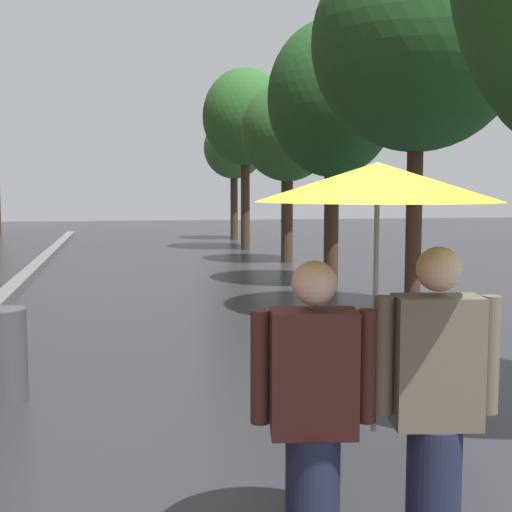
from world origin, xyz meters
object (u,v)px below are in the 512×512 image
Objects in this scene: street_tree_1 at (418,43)px; street_tree_3 at (287,133)px; street_tree_5 at (234,149)px; couple_under_umbrella at (376,310)px; street_tree_4 at (245,118)px; litter_bin at (3,355)px; street_tree_2 at (333,100)px.

street_tree_1 reaches higher than street_tree_3.
street_tree_1 is 1.20× the size of street_tree_3.
street_tree_5 reaches higher than couple_under_umbrella.
street_tree_4 reaches higher than litter_bin.
couple_under_umbrella is (-3.10, -23.30, -2.02)m from street_tree_5.
street_tree_5 is 2.21× the size of couple_under_umbrella.
street_tree_4 is at bearing 71.98° from litter_bin.
street_tree_1 is 7.08m from litter_bin.
street_tree_1 is 1.06× the size of street_tree_2.
couple_under_umbrella is (-2.75, -18.91, -2.75)m from street_tree_4.
street_tree_4 is 19.31m from couple_under_umbrella.
street_tree_5 is at bearing 89.46° from street_tree_2.
litter_bin is (-4.99, -15.33, -3.71)m from street_tree_4.
street_tree_3 is 1.02× the size of street_tree_5.
street_tree_1 is at bearing -90.12° from street_tree_5.
street_tree_2 is 8.50m from street_tree_4.
street_tree_4 reaches higher than street_tree_5.
street_tree_3 is 15.30m from couple_under_umbrella.
street_tree_3 is 5.46× the size of litter_bin.
street_tree_3 is at bearing 64.52° from litter_bin.
street_tree_3 reaches higher than couple_under_umbrella.
street_tree_4 is 6.67× the size of litter_bin.
street_tree_2 is 9.19m from litter_bin.
street_tree_3 is (0.07, 8.24, -0.66)m from street_tree_1.
street_tree_5 is (0.35, 4.39, -0.74)m from street_tree_4.
street_tree_3 reaches higher than litter_bin.
litter_bin is at bearing -108.02° from street_tree_4.
street_tree_4 is (-0.31, 12.30, 0.13)m from street_tree_1.
couple_under_umbrella is (-3.06, -6.61, -2.62)m from street_tree_1.
street_tree_3 is 8.45m from street_tree_5.
couple_under_umbrella is (-3.13, -14.85, -1.96)m from street_tree_3.
litter_bin is at bearing -150.26° from street_tree_1.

